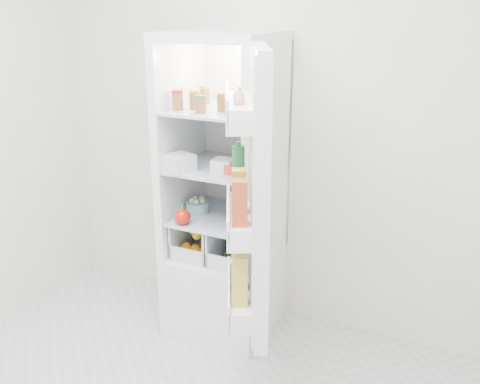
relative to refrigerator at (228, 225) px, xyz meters
The scene contains 20 objects.
room_walls 1.57m from the refrigerator, 80.89° to the right, with size 3.02×3.02×2.61m.
refrigerator is the anchor object (origin of this frame).
shelf_low 0.10m from the refrigerator, 90.00° to the right, with size 0.49×0.53×0.01m, color silver.
shelf_mid 0.39m from the refrigerator, 90.00° to the right, with size 0.49×0.53×0.01m, color silver.
shelf_top 0.72m from the refrigerator, 90.00° to the right, with size 0.49×0.53×0.01m, color silver.
crisper_left 0.15m from the refrigerator, 152.98° to the right, with size 0.23×0.46×0.22m, color silver, non-canonical shape.
crisper_right 0.15m from the refrigerator, 27.02° to the right, with size 0.23×0.46×0.22m, color silver, non-canonical shape.
condiment_jars 0.77m from the refrigerator, 94.77° to the right, with size 0.46×0.34×0.08m.
squeeze_bottle 0.82m from the refrigerator, ahead, with size 0.05×0.05×0.18m, color white.
tub_white 0.54m from the refrigerator, 123.44° to the right, with size 0.14×0.14×0.09m, color silver.
tub_cream 0.45m from the refrigerator, 71.01° to the right, with size 0.11×0.11×0.07m, color silver.
tin_red 0.47m from the refrigerator, 57.78° to the right, with size 0.08×0.08×0.05m, color red.
tub_green 0.45m from the refrigerator, 23.66° to the left, with size 0.10×0.14×0.08m, color #42925D.
red_cabbage 0.18m from the refrigerator, 19.80° to the right, with size 0.15×0.15×0.15m, color #581E4F.
bell_pepper 0.34m from the refrigerator, 117.71° to the right, with size 0.09×0.09×0.09m, color red.
mushroom_bowl 0.21m from the refrigerator, 156.10° to the right, with size 0.14×0.14×0.07m, color #7EADBD.
salad_bag 0.31m from the refrigerator, 54.83° to the right, with size 0.10×0.10×0.10m, color #A0B386.
citrus_pile 0.18m from the refrigerator, 142.47° to the right, with size 0.20×0.31×0.16m.
veg_pile 0.18m from the refrigerator, 26.82° to the right, with size 0.16×0.30×0.10m.
fridge_door 0.86m from the refrigerator, 54.31° to the right, with size 0.40×0.57×1.30m.
Camera 1 is at (1.16, -1.43, 1.93)m, focal length 40.00 mm.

